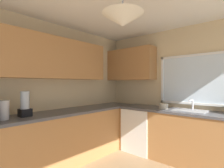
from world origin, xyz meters
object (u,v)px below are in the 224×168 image
bowl (164,106)px  blender_appliance (25,105)px  dishwasher (141,129)px  sink_assembly (190,110)px  kettle (3,110)px

bowl → blender_appliance: size_ratio=0.46×
dishwasher → sink_assembly: 1.06m
kettle → blender_appliance: (-0.02, 0.28, 0.04)m
kettle → sink_assembly: bearing=56.1°
sink_assembly → bowl: bearing=-179.1°
kettle → dishwasher: bearing=74.6°
dishwasher → kettle: (-0.64, -2.32, 0.60)m
blender_appliance → sink_assembly: bearing=52.4°
blender_appliance → dishwasher: bearing=72.1°
kettle → blender_appliance: 0.28m
sink_assembly → bowl: (-0.47, -0.01, 0.03)m
dishwasher → sink_assembly: bearing=2.3°
dishwasher → sink_assembly: (0.94, 0.04, 0.48)m
dishwasher → blender_appliance: 2.23m
kettle → bowl: 2.60m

